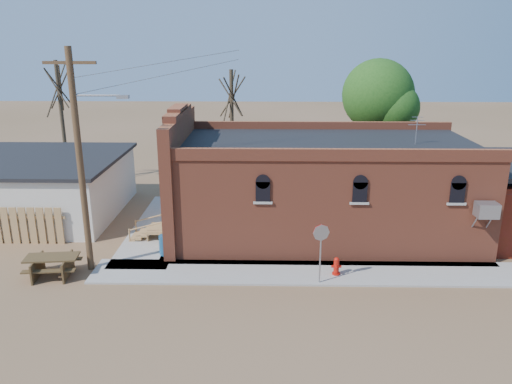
{
  "coord_description": "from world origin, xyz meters",
  "views": [
    {
      "loc": [
        -0.9,
        -17.74,
        9.23
      ],
      "look_at": [
        -1.33,
        4.5,
        2.4
      ],
      "focal_mm": 35.0,
      "sensor_mm": 36.0,
      "label": 1
    }
  ],
  "objects_px": {
    "brick_bar": "(318,188)",
    "trash_barrel": "(166,245)",
    "utility_pole": "(81,158)",
    "fire_hydrant": "(336,266)",
    "stop_sign": "(321,238)",
    "picnic_table": "(52,263)"
  },
  "relations": [
    {
      "from": "brick_bar",
      "to": "trash_barrel",
      "type": "xyz_separation_m",
      "value": [
        -6.94,
        -2.92,
        -1.82
      ]
    },
    {
      "from": "brick_bar",
      "to": "picnic_table",
      "type": "height_order",
      "value": "brick_bar"
    },
    {
      "from": "stop_sign",
      "to": "picnic_table",
      "type": "bearing_deg",
      "value": -173.82
    },
    {
      "from": "utility_pole",
      "to": "fire_hydrant",
      "type": "distance_m",
      "value": 11.04
    },
    {
      "from": "brick_bar",
      "to": "utility_pole",
      "type": "xyz_separation_m",
      "value": [
        -9.79,
        -4.29,
        2.43
      ]
    },
    {
      "from": "brick_bar",
      "to": "fire_hydrant",
      "type": "height_order",
      "value": "brick_bar"
    },
    {
      "from": "picnic_table",
      "to": "brick_bar",
      "type": "bearing_deg",
      "value": 17.96
    },
    {
      "from": "stop_sign",
      "to": "utility_pole",
      "type": "bearing_deg",
      "value": -178.43
    },
    {
      "from": "utility_pole",
      "to": "stop_sign",
      "type": "bearing_deg",
      "value": -7.28
    },
    {
      "from": "brick_bar",
      "to": "picnic_table",
      "type": "distance_m",
      "value": 12.34
    },
    {
      "from": "utility_pole",
      "to": "stop_sign",
      "type": "relative_size",
      "value": 3.7
    },
    {
      "from": "stop_sign",
      "to": "fire_hydrant",
      "type": "bearing_deg",
      "value": 52.3
    },
    {
      "from": "fire_hydrant",
      "to": "trash_barrel",
      "type": "distance_m",
      "value": 7.53
    },
    {
      "from": "fire_hydrant",
      "to": "picnic_table",
      "type": "height_order",
      "value": "picnic_table"
    },
    {
      "from": "picnic_table",
      "to": "trash_barrel",
      "type": "bearing_deg",
      "value": 20.06
    },
    {
      "from": "utility_pole",
      "to": "stop_sign",
      "type": "height_order",
      "value": "utility_pole"
    },
    {
      "from": "stop_sign",
      "to": "trash_barrel",
      "type": "relative_size",
      "value": 2.76
    },
    {
      "from": "picnic_table",
      "to": "utility_pole",
      "type": "bearing_deg",
      "value": 21.14
    },
    {
      "from": "brick_bar",
      "to": "utility_pole",
      "type": "height_order",
      "value": "utility_pole"
    },
    {
      "from": "brick_bar",
      "to": "picnic_table",
      "type": "xyz_separation_m",
      "value": [
        -11.14,
        -4.99,
        -1.78
      ]
    },
    {
      "from": "utility_pole",
      "to": "trash_barrel",
      "type": "bearing_deg",
      "value": 25.71
    },
    {
      "from": "utility_pole",
      "to": "trash_barrel",
      "type": "height_order",
      "value": "utility_pole"
    }
  ]
}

